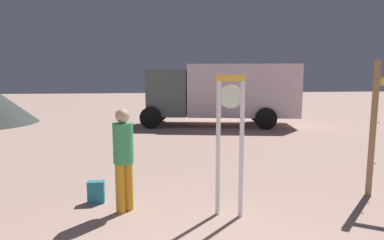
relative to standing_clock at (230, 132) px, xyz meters
The scene contains 4 objects.
standing_clock is the anchor object (origin of this frame).
person_near_clock 1.74m from the standing_clock, 167.67° to the left, with size 0.32×0.32×1.69m.
backpack 2.60m from the standing_clock, 159.86° to the left, with size 0.28×0.19×0.38m.
box_truck_near 9.63m from the standing_clock, 77.86° to the left, with size 7.04×3.55×2.70m.
Camera 1 is at (-0.73, -2.07, 2.21)m, focal length 30.37 mm.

